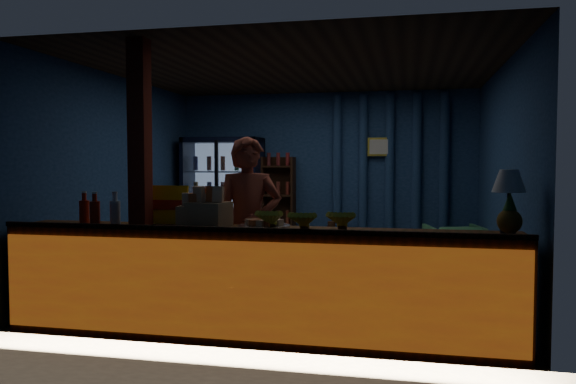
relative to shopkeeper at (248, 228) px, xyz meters
name	(u,v)px	position (x,y,z in m)	size (l,w,h in m)	color
ground	(297,289)	(0.23, 1.29, -0.88)	(4.60, 4.60, 0.00)	#515154
room_walls	(298,158)	(0.23, 1.29, 0.69)	(4.60, 4.60, 4.60)	navy
counter	(254,284)	(0.23, -0.61, -0.40)	(4.40, 0.57, 0.99)	brown
support_post	(140,186)	(-0.82, -0.61, 0.42)	(0.16, 0.16, 2.60)	maroon
beverage_cooler	(225,199)	(-1.32, 3.21, 0.05)	(1.20, 0.62, 1.90)	black
bottle_shelf	(279,208)	(-0.47, 3.35, -0.09)	(0.50, 0.28, 1.60)	#3B1D13
curtain_folds	(389,177)	(1.23, 3.43, 0.42)	(1.74, 0.14, 2.50)	navy
framed_picture	(380,147)	(1.08, 3.39, 0.87)	(0.36, 0.04, 0.28)	gold
shopkeeper	(248,228)	(0.00, 0.00, 0.00)	(0.64, 0.42, 1.76)	#9C3E2A
green_chair	(454,249)	(2.13, 2.69, -0.54)	(0.72, 0.74, 0.67)	#5AB46A
side_table	(331,248)	(0.43, 2.81, -0.60)	(0.67, 0.53, 0.66)	#3B1D13
yellow_sign	(165,205)	(-0.67, -0.42, 0.25)	(0.44, 0.09, 0.35)	yellow
soda_bottles	(98,211)	(-1.24, -0.61, 0.19)	(0.40, 0.17, 0.30)	#B6210C
snack_box_left	(209,212)	(-0.20, -0.56, 0.19)	(0.38, 0.33, 0.35)	#A77A51
snack_box_centre	(194,214)	(-0.34, -0.55, 0.17)	(0.31, 0.27, 0.29)	#A77A51
pastry_tray	(264,225)	(0.30, -0.54, 0.09)	(0.46, 0.46, 0.07)	silver
banana_bunches	(305,220)	(0.68, -0.68, 0.16)	(0.86, 0.32, 0.19)	gold
table_lamp	(509,184)	(2.28, -0.53, 0.47)	(0.26, 0.26, 0.51)	black
pineapple	(510,217)	(2.28, -0.59, 0.21)	(0.19, 0.19, 0.33)	brown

